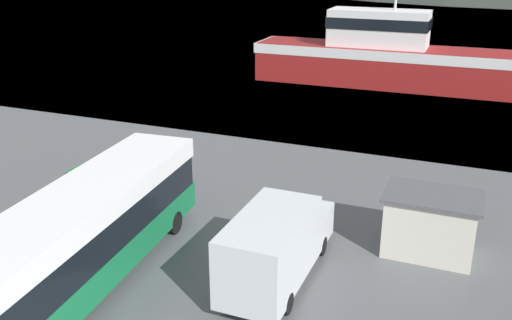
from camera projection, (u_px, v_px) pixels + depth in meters
name	position (u px, v px, depth m)	size (l,w,h in m)	color
tour_bus	(85.00, 233.00, 18.52)	(3.58, 12.07, 3.37)	#146B3D
delivery_van	(276.00, 244.00, 18.86)	(2.14, 6.26, 2.64)	silver
fishing_boat	(401.00, 58.00, 45.18)	(24.39, 4.70, 11.93)	maroon
storage_bin	(87.00, 183.00, 25.60)	(1.31, 1.17, 1.30)	#287F3D
dock_kiosk	(430.00, 223.00, 20.71)	(3.44, 2.37, 2.33)	beige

